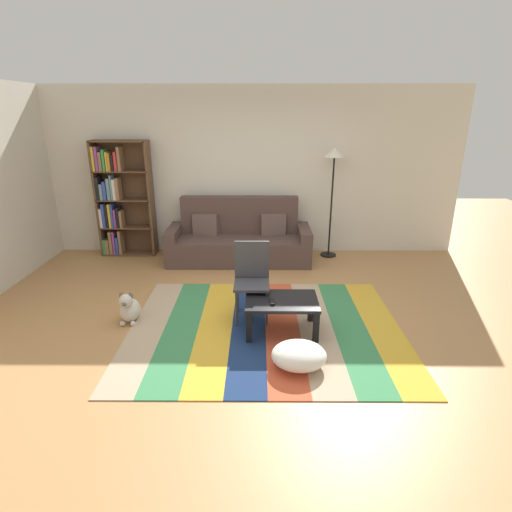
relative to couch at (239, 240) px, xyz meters
name	(u,v)px	position (x,y,z in m)	size (l,w,h in m)	color
ground_plane	(252,319)	(0.23, -2.02, -0.34)	(14.00, 14.00, 0.00)	#B27F4C
back_wall	(254,172)	(0.23, 0.53, 1.01)	(6.80, 0.10, 2.70)	silver
rug	(265,328)	(0.39, -2.25, -0.33)	(3.02, 2.44, 0.01)	tan
couch	(239,240)	(0.00, 0.00, 0.00)	(2.26, 0.80, 1.00)	#4C3833
bookshelf	(118,199)	(-1.99, 0.28, 0.61)	(0.90, 0.28, 1.88)	brown
coffee_table	(282,305)	(0.56, -2.31, -0.01)	(0.78, 0.54, 0.38)	black
pouf	(299,355)	(0.70, -2.97, -0.21)	(0.52, 0.46, 0.23)	white
dog	(130,309)	(-1.17, -2.09, -0.18)	(0.22, 0.35, 0.40)	beige
standing_lamp	(334,167)	(1.49, 0.21, 1.14)	(0.32, 0.32, 1.77)	black
tv_remote	(272,302)	(0.46, -2.38, 0.06)	(0.04, 0.15, 0.02)	black
folding_chair	(252,274)	(0.23, -1.94, 0.20)	(0.40, 0.40, 0.90)	#38383D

